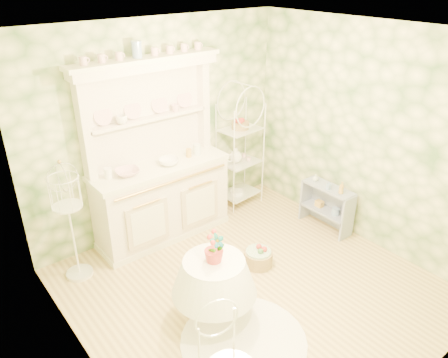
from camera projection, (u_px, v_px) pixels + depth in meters
floor at (252, 287)px, 4.85m from camera, size 3.60×3.60×0.00m
ceiling at (261, 34)px, 3.65m from camera, size 3.60×3.60×0.00m
wall_left at (77, 245)px, 3.24m from camera, size 3.60×3.60×0.00m
wall_right at (367, 137)px, 5.25m from camera, size 3.60×3.60×0.00m
wall_back at (160, 129)px, 5.51m from camera, size 3.60×3.60×0.00m
wall_front at (433, 270)px, 2.99m from camera, size 3.60×3.60×0.00m
kitchen_dresser at (159, 155)px, 5.29m from camera, size 1.87×0.61×2.29m
bakers_rack at (240, 142)px, 6.16m from camera, size 0.64×0.49×1.92m
side_shelf at (326, 207)px, 5.82m from camera, size 0.28×0.73×0.63m
round_table at (214, 287)px, 4.25m from camera, size 0.79×0.79×0.80m
birdcage_stand at (71, 226)px, 4.75m from camera, size 0.34×0.34×1.33m
floor_basket at (258, 256)px, 5.16m from camera, size 0.46×0.46×0.24m
lace_rug at (244, 340)px, 4.16m from camera, size 1.53×1.53×0.01m
bowl_floral at (128, 174)px, 5.10m from camera, size 0.34×0.34×0.07m
bowl_white at (169, 164)px, 5.36m from camera, size 0.32×0.32×0.08m
cup_left at (122, 121)px, 4.98m from camera, size 0.16×0.16×0.10m
cup_right at (175, 109)px, 5.39m from camera, size 0.13×0.13×0.09m
potted_geranium at (217, 249)px, 4.05m from camera, size 0.16×0.11×0.29m
bottle_amber at (341, 189)px, 5.49m from camera, size 0.08×0.08×0.16m
bottle_blue at (329, 187)px, 5.61m from camera, size 0.05×0.05×0.11m
bottle_glass at (315, 179)px, 5.82m from camera, size 0.09×0.09×0.10m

